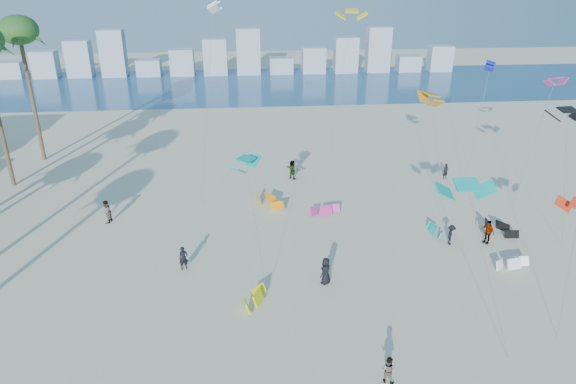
{
  "coord_description": "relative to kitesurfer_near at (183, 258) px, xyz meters",
  "views": [
    {
      "loc": [
        0.06,
        -17.01,
        19.24
      ],
      "look_at": [
        3.0,
        16.0,
        4.5
      ],
      "focal_mm": 32.07,
      "sensor_mm": 36.0,
      "label": 1
    }
  ],
  "objects": [
    {
      "name": "ocean",
      "position": [
        4.38,
        58.28,
        -0.84
      ],
      "size": [
        220.0,
        220.0,
        0.0
      ],
      "primitive_type": "plane",
      "color": "navy",
      "rests_on": "ground"
    },
    {
      "name": "kitesurfer_near",
      "position": [
        0.0,
        0.0,
        0.0
      ],
      "size": [
        0.72,
        0.59,
        1.7
      ],
      "primitive_type": "imported",
      "rotation": [
        0.0,
        0.0,
        0.34
      ],
      "color": "black",
      "rests_on": "ground"
    },
    {
      "name": "kitesurfer_mid",
      "position": [
        11.16,
        -11.48,
        -0.09
      ],
      "size": [
        0.94,
        0.89,
        1.53
      ],
      "primitive_type": "imported",
      "rotation": [
        0.0,
        0.0,
        2.57
      ],
      "color": "gray",
      "rests_on": "ground"
    },
    {
      "name": "kitesurfers_far",
      "position": [
        10.11,
        6.89,
        0.06
      ],
      "size": [
        31.53,
        19.44,
        1.92
      ],
      "color": "black",
      "rests_on": "ground"
    },
    {
      "name": "grounded_kites",
      "position": [
        13.85,
        3.59,
        -0.41
      ],
      "size": [
        21.5,
        17.26,
        1.03
      ],
      "color": "yellow",
      "rests_on": "ground"
    },
    {
      "name": "flying_kites",
      "position": [
        17.57,
        7.38,
        10.01
      ],
      "size": [
        31.59,
        35.0,
        16.97
      ],
      "color": "#0DA094",
      "rests_on": "ground"
    },
    {
      "name": "distant_skyline",
      "position": [
        3.19,
        68.28,
        2.24
      ],
      "size": [
        85.0,
        3.0,
        8.4
      ],
      "color": "#9EADBF",
      "rests_on": "ground"
    }
  ]
}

